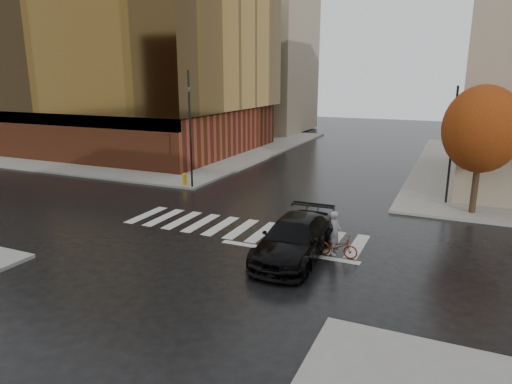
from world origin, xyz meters
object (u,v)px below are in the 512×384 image
(traffic_light_ne, at_px, (452,139))
(fire_hydrant, at_px, (185,178))
(cyclist, at_px, (336,242))
(traffic_light_nw, at_px, (190,122))
(sedan, at_px, (294,239))

(traffic_light_ne, xyz_separation_m, fire_hydrant, (-15.66, -2.41, -3.11))
(cyclist, distance_m, traffic_light_nw, 13.88)
(cyclist, xyz_separation_m, traffic_light_nw, (-11.24, 7.30, 3.61))
(fire_hydrant, bearing_deg, traffic_light_ne, 8.74)
(sedan, distance_m, traffic_light_ne, 12.27)
(sedan, distance_m, cyclist, 1.70)
(sedan, height_order, traffic_light_nw, traffic_light_nw)
(sedan, height_order, fire_hydrant, sedan)
(sedan, xyz_separation_m, cyclist, (1.49, 0.80, -0.17))
(cyclist, relative_size, fire_hydrant, 2.34)
(traffic_light_nw, bearing_deg, sedan, 51.93)
(cyclist, height_order, traffic_light_nw, traffic_light_nw)
(sedan, bearing_deg, traffic_light_nw, 139.14)
(traffic_light_ne, bearing_deg, traffic_light_nw, 33.16)
(sedan, relative_size, fire_hydrant, 6.93)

